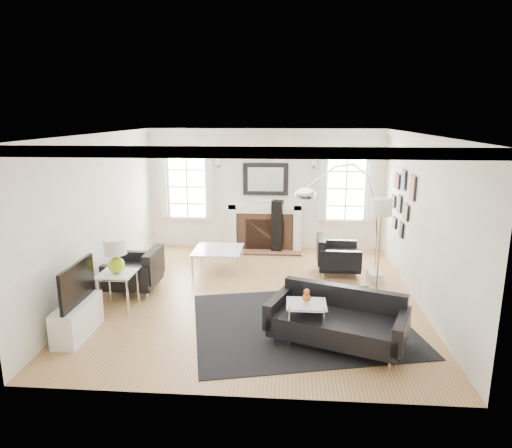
# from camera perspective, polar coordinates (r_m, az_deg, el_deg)

# --- Properties ---
(floor) EXTENTS (6.00, 6.00, 0.00)m
(floor) POSITION_cam_1_polar(r_m,az_deg,el_deg) (8.17, 0.02, -8.84)
(floor) COLOR olive
(floor) RESTS_ON ground
(back_wall) EXTENTS (5.50, 0.04, 2.80)m
(back_wall) POSITION_cam_1_polar(r_m,az_deg,el_deg) (10.68, 1.22, 4.33)
(back_wall) COLOR white
(back_wall) RESTS_ON floor
(front_wall) EXTENTS (5.50, 0.04, 2.80)m
(front_wall) POSITION_cam_1_polar(r_m,az_deg,el_deg) (4.87, -2.62, -7.02)
(front_wall) COLOR white
(front_wall) RESTS_ON floor
(left_wall) EXTENTS (0.04, 6.00, 2.80)m
(left_wall) POSITION_cam_1_polar(r_m,az_deg,el_deg) (8.40, -19.03, 1.05)
(left_wall) COLOR white
(left_wall) RESTS_ON floor
(right_wall) EXTENTS (0.04, 6.00, 2.80)m
(right_wall) POSITION_cam_1_polar(r_m,az_deg,el_deg) (8.03, 20.00, 0.41)
(right_wall) COLOR white
(right_wall) RESTS_ON floor
(ceiling) EXTENTS (5.50, 6.00, 0.02)m
(ceiling) POSITION_cam_1_polar(r_m,az_deg,el_deg) (7.56, 0.02, 11.19)
(ceiling) COLOR white
(ceiling) RESTS_ON back_wall
(crown_molding) EXTENTS (5.50, 6.00, 0.12)m
(crown_molding) POSITION_cam_1_polar(r_m,az_deg,el_deg) (7.56, 0.02, 10.74)
(crown_molding) COLOR white
(crown_molding) RESTS_ON back_wall
(fireplace) EXTENTS (1.70, 0.69, 1.11)m
(fireplace) POSITION_cam_1_polar(r_m,az_deg,el_deg) (10.65, 1.14, -0.41)
(fireplace) COLOR white
(fireplace) RESTS_ON floor
(mantel_mirror) EXTENTS (1.05, 0.07, 0.75)m
(mantel_mirror) POSITION_cam_1_polar(r_m,az_deg,el_deg) (10.60, 1.21, 5.63)
(mantel_mirror) COLOR black
(mantel_mirror) RESTS_ON back_wall
(window_left) EXTENTS (1.24, 0.15, 1.62)m
(window_left) POSITION_cam_1_polar(r_m,az_deg,el_deg) (10.88, -8.61, 4.66)
(window_left) COLOR white
(window_left) RESTS_ON back_wall
(window_right) EXTENTS (1.24, 0.15, 1.62)m
(window_right) POSITION_cam_1_polar(r_m,az_deg,el_deg) (10.68, 11.19, 4.40)
(window_right) COLOR white
(window_right) RESTS_ON back_wall
(gallery_wall) EXTENTS (0.04, 1.73, 1.29)m
(gallery_wall) POSITION_cam_1_polar(r_m,az_deg,el_deg) (9.22, 17.77, 3.05)
(gallery_wall) COLOR black
(gallery_wall) RESTS_ON right_wall
(tv_unit) EXTENTS (0.35, 1.00, 1.09)m
(tv_unit) POSITION_cam_1_polar(r_m,az_deg,el_deg) (7.12, -21.43, -10.44)
(tv_unit) COLOR white
(tv_unit) RESTS_ON floor
(area_rug) EXTENTS (3.70, 3.30, 0.01)m
(area_rug) POSITION_cam_1_polar(r_m,az_deg,el_deg) (7.15, 5.67, -12.25)
(area_rug) COLOR black
(area_rug) RESTS_ON floor
(sofa) EXTENTS (2.03, 1.44, 0.61)m
(sofa) POSITION_cam_1_polar(r_m,az_deg,el_deg) (6.55, 10.16, -11.80)
(sofa) COLOR black
(sofa) RESTS_ON floor
(armchair_left) EXTENTS (0.89, 0.98, 0.65)m
(armchair_left) POSITION_cam_1_polar(r_m,az_deg,el_deg) (8.47, -14.61, -5.85)
(armchair_left) COLOR black
(armchair_left) RESTS_ON floor
(armchair_right) EXTENTS (0.84, 0.92, 0.62)m
(armchair_right) POSITION_cam_1_polar(r_m,az_deg,el_deg) (9.25, 9.90, -4.06)
(armchair_right) COLOR black
(armchair_right) RESTS_ON floor
(coffee_table) EXTENTS (0.97, 0.97, 0.43)m
(coffee_table) POSITION_cam_1_polar(r_m,az_deg,el_deg) (9.36, -4.76, -3.33)
(coffee_table) COLOR silver
(coffee_table) RESTS_ON floor
(side_table_left) EXTENTS (0.56, 0.56, 0.62)m
(side_table_left) POSITION_cam_1_polar(r_m,az_deg,el_deg) (7.77, -16.92, -6.64)
(side_table_left) COLOR silver
(side_table_left) RESTS_ON floor
(nesting_table) EXTENTS (0.54, 0.46, 0.60)m
(nesting_table) POSITION_cam_1_polar(r_m,az_deg,el_deg) (6.41, 6.29, -10.81)
(nesting_table) COLOR silver
(nesting_table) RESTS_ON floor
(gourd_lamp) EXTENTS (0.35, 0.35, 0.57)m
(gourd_lamp) POSITION_cam_1_polar(r_m,az_deg,el_deg) (7.64, -17.14, -3.56)
(gourd_lamp) COLOR #B3D31A
(gourd_lamp) RESTS_ON side_table_left
(orange_vase) EXTENTS (0.12, 0.12, 0.19)m
(orange_vase) POSITION_cam_1_polar(r_m,az_deg,el_deg) (6.32, 6.34, -8.95)
(orange_vase) COLOR #C25A18
(orange_vase) RESTS_ON nesting_table
(arc_floor_lamp) EXTENTS (1.69, 1.56, 2.39)m
(arc_floor_lamp) POSITION_cam_1_polar(r_m,az_deg,el_deg) (8.01, 10.92, 0.17)
(arc_floor_lamp) COLOR silver
(arc_floor_lamp) RESTS_ON floor
(stick_floor_lamp) EXTENTS (0.35, 0.35, 1.74)m
(stick_floor_lamp) POSITION_cam_1_polar(r_m,az_deg,el_deg) (7.98, 15.42, 1.45)
(stick_floor_lamp) COLOR #AA8E3B
(stick_floor_lamp) RESTS_ON floor
(speaker_tower) EXTENTS (0.28, 0.28, 1.21)m
(speaker_tower) POSITION_cam_1_polar(r_m,az_deg,el_deg) (10.49, 2.68, -0.30)
(speaker_tower) COLOR black
(speaker_tower) RESTS_ON floor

